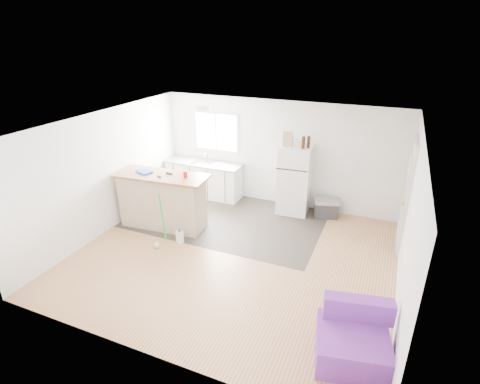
# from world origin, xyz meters

# --- Properties ---
(room) EXTENTS (5.51, 5.01, 2.41)m
(room) POSITION_xyz_m (0.00, 0.00, 1.20)
(room) COLOR #9C6941
(room) RESTS_ON ground
(vinyl_zone) EXTENTS (4.05, 2.50, 0.00)m
(vinyl_zone) POSITION_xyz_m (-0.73, 1.25, 0.00)
(vinyl_zone) COLOR #2D2622
(vinyl_zone) RESTS_ON floor
(window) EXTENTS (1.18, 0.06, 0.98)m
(window) POSITION_xyz_m (-1.55, 2.49, 1.55)
(window) COLOR white
(window) RESTS_ON back_wall
(interior_door) EXTENTS (0.11, 0.92, 2.10)m
(interior_door) POSITION_xyz_m (2.72, 1.55, 1.02)
(interior_door) COLOR white
(interior_door) RESTS_ON right_wall
(ceiling_fixture) EXTENTS (0.30, 0.30, 0.07)m
(ceiling_fixture) POSITION_xyz_m (-1.20, 1.20, 2.36)
(ceiling_fixture) COLOR white
(ceiling_fixture) RESTS_ON ceiling
(kitchen_cabinets) EXTENTS (1.90, 0.59, 1.11)m
(kitchen_cabinets) POSITION_xyz_m (-1.77, 2.20, 0.43)
(kitchen_cabinets) COLOR white
(kitchen_cabinets) RESTS_ON floor
(peninsula) EXTENTS (1.91, 0.86, 1.14)m
(peninsula) POSITION_xyz_m (-1.80, 0.47, 0.58)
(peninsula) COLOR #C8B390
(peninsula) RESTS_ON floor
(refrigerator) EXTENTS (0.71, 0.68, 1.52)m
(refrigerator) POSITION_xyz_m (0.49, 2.17, 0.76)
(refrigerator) COLOR white
(refrigerator) RESTS_ON floor
(cooler) EXTENTS (0.60, 0.49, 0.40)m
(cooler) POSITION_xyz_m (1.22, 2.20, 0.20)
(cooler) COLOR #303033
(cooler) RESTS_ON floor
(purple_seat) EXTENTS (1.00, 0.97, 0.71)m
(purple_seat) POSITION_xyz_m (2.27, -1.54, 0.26)
(purple_seat) COLOR purple
(purple_seat) RESTS_ON floor
(cleaner_jug) EXTENTS (0.15, 0.13, 0.28)m
(cleaner_jug) POSITION_xyz_m (-1.15, -0.00, 0.12)
(cleaner_jug) COLOR white
(cleaner_jug) RESTS_ON floor
(mop) EXTENTS (0.25, 0.32, 1.17)m
(mop) POSITION_xyz_m (-1.41, -0.30, 0.23)
(mop) COLOR green
(mop) RESTS_ON floor
(red_cup) EXTENTS (0.10, 0.10, 0.12)m
(red_cup) POSITION_xyz_m (-1.26, 0.52, 1.20)
(red_cup) COLOR red
(red_cup) RESTS_ON peninsula
(blue_tray) EXTENTS (0.36, 0.31, 0.04)m
(blue_tray) POSITION_xyz_m (-2.15, 0.43, 1.16)
(blue_tray) COLOR #1349B5
(blue_tray) RESTS_ON peninsula
(tool_a) EXTENTS (0.15, 0.08, 0.03)m
(tool_a) POSITION_xyz_m (-1.65, 0.56, 1.16)
(tool_a) COLOR black
(tool_a) RESTS_ON peninsula
(tool_b) EXTENTS (0.11, 0.08, 0.03)m
(tool_b) POSITION_xyz_m (-1.73, 0.33, 1.15)
(tool_b) COLOR black
(tool_b) RESTS_ON peninsula
(cardboard_box) EXTENTS (0.21, 0.12, 0.30)m
(cardboard_box) POSITION_xyz_m (0.31, 2.09, 1.67)
(cardboard_box) COLOR tan
(cardboard_box) RESTS_ON refrigerator
(bottle_left) EXTENTS (0.08, 0.08, 0.25)m
(bottle_left) POSITION_xyz_m (0.65, 2.06, 1.65)
(bottle_left) COLOR #341909
(bottle_left) RESTS_ON refrigerator
(bottle_right) EXTENTS (0.09, 0.09, 0.25)m
(bottle_right) POSITION_xyz_m (0.74, 2.14, 1.65)
(bottle_right) COLOR #341909
(bottle_right) RESTS_ON refrigerator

